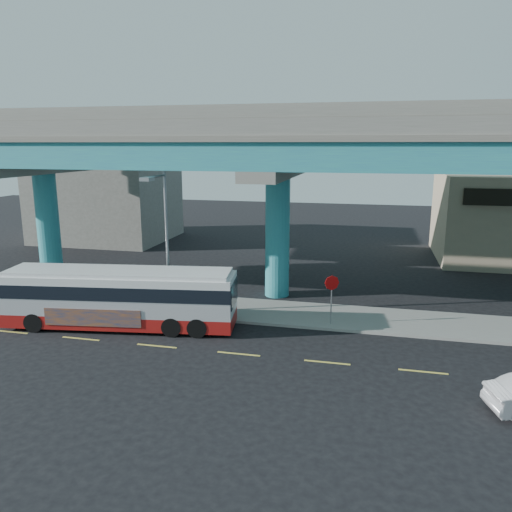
% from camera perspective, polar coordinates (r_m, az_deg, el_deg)
% --- Properties ---
extents(ground, '(120.00, 120.00, 0.00)m').
position_cam_1_polar(ground, '(23.34, -1.80, -10.84)').
color(ground, black).
rests_on(ground, ground).
extents(sidewalk, '(70.00, 4.00, 0.15)m').
position_cam_1_polar(sidewalk, '(28.30, 1.07, -6.37)').
color(sidewalk, gray).
rests_on(sidewalk, ground).
extents(lane_markings, '(58.00, 0.12, 0.01)m').
position_cam_1_polar(lane_markings, '(23.07, -2.00, -11.11)').
color(lane_markings, '#D8C64C').
rests_on(lane_markings, ground).
extents(viaduct, '(52.00, 12.40, 11.70)m').
position_cam_1_polar(viaduct, '(30.29, 2.61, 12.34)').
color(viaduct, teal).
rests_on(viaduct, ground).
extents(building_concrete, '(12.00, 10.00, 9.00)m').
position_cam_1_polar(building_concrete, '(51.69, -16.71, 6.81)').
color(building_concrete, gray).
rests_on(building_concrete, ground).
extents(transit_bus, '(12.13, 4.18, 3.05)m').
position_cam_1_polar(transit_bus, '(26.68, -15.25, -4.42)').
color(transit_bus, maroon).
rests_on(transit_bus, ground).
extents(parked_car, '(2.45, 4.12, 1.27)m').
position_cam_1_polar(parked_car, '(32.13, -18.45, -3.38)').
color(parked_car, '#303035').
rests_on(parked_car, sidewalk).
extents(street_lamp, '(0.50, 2.53, 7.76)m').
position_cam_1_polar(street_lamp, '(26.69, -10.69, 3.58)').
color(street_lamp, gray).
rests_on(street_lamp, sidewalk).
extents(stop_sign, '(0.72, 0.37, 2.61)m').
position_cam_1_polar(stop_sign, '(25.96, 8.65, -3.76)').
color(stop_sign, gray).
rests_on(stop_sign, sidewalk).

